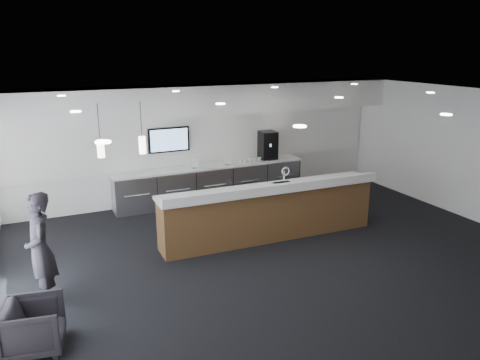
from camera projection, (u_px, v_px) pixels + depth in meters
name	position (u px, v px, depth m)	size (l,w,h in m)	color
ground	(279.00, 254.00, 9.08)	(10.00, 10.00, 0.00)	black
ceiling	(283.00, 99.00, 8.26)	(10.00, 8.00, 0.02)	black
back_wall	(205.00, 142.00, 12.16)	(10.00, 0.02, 3.00)	white
right_wall	(472.00, 155.00, 10.67)	(0.02, 8.00, 3.00)	white
soffit_bulkhead	(211.00, 99.00, 11.45)	(10.00, 0.90, 0.70)	white
alcove_panel	(206.00, 138.00, 12.11)	(9.80, 0.06, 1.40)	white
back_credenza	(211.00, 183.00, 12.13)	(5.06, 0.66, 0.95)	#9C9FA5
wall_tv	(169.00, 140.00, 11.64)	(1.05, 0.08, 0.62)	black
pendant_left	(140.00, 143.00, 8.20)	(0.12, 0.12, 0.30)	beige
pendant_right	(99.00, 147.00, 7.92)	(0.12, 0.12, 0.30)	beige
ceiling_can_lights	(283.00, 100.00, 8.26)	(7.00, 5.00, 0.02)	white
service_counter	(269.00, 211.00, 9.74)	(4.72, 0.90, 1.49)	brown
coffee_machine	(268.00, 145.00, 12.62)	(0.47, 0.58, 0.75)	black
info_sign_left	(195.00, 164.00, 11.70)	(0.16, 0.02, 0.22)	white
info_sign_right	(228.00, 160.00, 12.02)	(0.19, 0.02, 0.25)	white
armchair	(33.00, 326.00, 6.15)	(0.74, 0.76, 0.69)	black
lounge_guest	(40.00, 250.00, 7.12)	(0.66, 0.43, 1.81)	black
cup_0	(273.00, 158.00, 12.64)	(0.09, 0.09, 0.09)	white
cup_1	(269.00, 158.00, 12.58)	(0.09, 0.09, 0.09)	white
cup_2	(264.00, 159.00, 12.53)	(0.09, 0.09, 0.09)	white
cup_3	(259.00, 159.00, 12.47)	(0.09, 0.09, 0.09)	white
cup_4	(255.00, 160.00, 12.41)	(0.09, 0.09, 0.09)	white
cup_5	(250.00, 160.00, 12.36)	(0.09, 0.09, 0.09)	white
cup_6	(245.00, 161.00, 12.30)	(0.09, 0.09, 0.09)	white
cup_7	(240.00, 161.00, 12.24)	(0.09, 0.09, 0.09)	white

